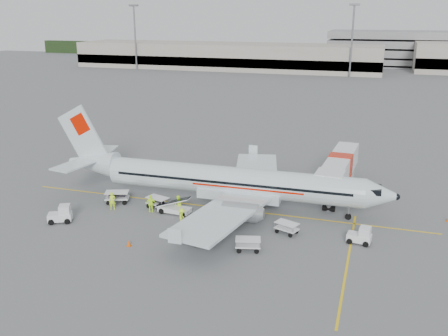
{
  "coord_description": "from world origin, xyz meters",
  "views": [
    {
      "loc": [
        15.46,
        -46.63,
        19.8
      ],
      "look_at": [
        0.0,
        2.0,
        3.8
      ],
      "focal_mm": 40.0,
      "sensor_mm": 36.0,
      "label": 1
    }
  ],
  "objects_px": {
    "belt_loader": "(175,202)",
    "tug_aft": "(60,214)",
    "jet_bridge": "(340,174)",
    "tug_mid": "(194,232)",
    "tug_fore": "(359,235)",
    "aircraft": "(232,163)"
  },
  "relations": [
    {
      "from": "aircraft",
      "to": "tug_mid",
      "type": "distance_m",
      "value": 9.98
    },
    {
      "from": "aircraft",
      "to": "tug_fore",
      "type": "distance_m",
      "value": 14.8
    },
    {
      "from": "belt_loader",
      "to": "tug_mid",
      "type": "distance_m",
      "value": 7.06
    },
    {
      "from": "aircraft",
      "to": "jet_bridge",
      "type": "xyz_separation_m",
      "value": [
        10.36,
        8.02,
        -2.69
      ]
    },
    {
      "from": "belt_loader",
      "to": "tug_aft",
      "type": "xyz_separation_m",
      "value": [
        -9.88,
        -5.52,
        -0.34
      ]
    },
    {
      "from": "jet_bridge",
      "to": "belt_loader",
      "type": "bearing_deg",
      "value": -139.43
    },
    {
      "from": "jet_bridge",
      "to": "tug_mid",
      "type": "height_order",
      "value": "jet_bridge"
    },
    {
      "from": "belt_loader",
      "to": "tug_fore",
      "type": "xyz_separation_m",
      "value": [
        18.45,
        -1.42,
        -0.4
      ]
    },
    {
      "from": "jet_bridge",
      "to": "tug_fore",
      "type": "relative_size",
      "value": 8.13
    },
    {
      "from": "tug_mid",
      "to": "belt_loader",
      "type": "bearing_deg",
      "value": 146.29
    },
    {
      "from": "jet_bridge",
      "to": "belt_loader",
      "type": "relative_size",
      "value": 3.81
    },
    {
      "from": "tug_mid",
      "to": "tug_fore",
      "type": "bearing_deg",
      "value": 35.88
    },
    {
      "from": "belt_loader",
      "to": "tug_fore",
      "type": "height_order",
      "value": "belt_loader"
    },
    {
      "from": "belt_loader",
      "to": "tug_mid",
      "type": "bearing_deg",
      "value": -49.24
    },
    {
      "from": "jet_bridge",
      "to": "tug_fore",
      "type": "distance_m",
      "value": 13.33
    },
    {
      "from": "tug_aft",
      "to": "aircraft",
      "type": "bearing_deg",
      "value": 4.68
    },
    {
      "from": "tug_aft",
      "to": "tug_fore",
      "type": "bearing_deg",
      "value": -18.06
    },
    {
      "from": "aircraft",
      "to": "tug_fore",
      "type": "xyz_separation_m",
      "value": [
        13.35,
        -4.89,
        -4.11
      ]
    },
    {
      "from": "belt_loader",
      "to": "tug_aft",
      "type": "bearing_deg",
      "value": -146.98
    },
    {
      "from": "tug_aft",
      "to": "belt_loader",
      "type": "bearing_deg",
      "value": 2.89
    },
    {
      "from": "tug_mid",
      "to": "tug_aft",
      "type": "height_order",
      "value": "tug_mid"
    },
    {
      "from": "tug_fore",
      "to": "tug_aft",
      "type": "height_order",
      "value": "tug_aft"
    }
  ]
}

